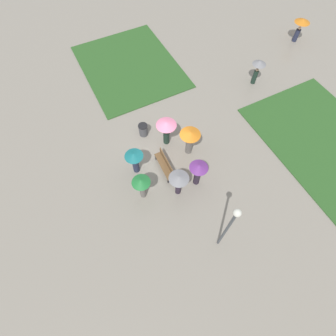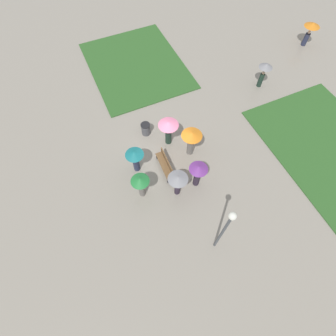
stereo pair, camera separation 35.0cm
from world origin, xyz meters
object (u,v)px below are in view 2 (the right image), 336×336
crowd_person_green (140,183)px  crowd_person_teal (135,158)px  park_bench (166,165)px  crowd_person_grey (178,181)px  lone_walker_near_lawn (311,29)px  crowd_person_purple (198,172)px  lone_walker_mid_plaza (264,70)px  crowd_person_orange (191,139)px  lamp_post (225,228)px  crowd_person_pink (168,128)px  trash_bin (146,129)px

crowd_person_green → crowd_person_teal: 1.67m
crowd_person_green → park_bench: bearing=126.8°
crowd_person_grey → lone_walker_near_lawn: bearing=123.8°
crowd_person_teal → crowd_person_purple: crowd_person_purple is taller
park_bench → lone_walker_mid_plaza: lone_walker_mid_plaza is taller
crowd_person_orange → lone_walker_near_lawn: (-5.53, 13.01, 0.01)m
lamp_post → crowd_person_grey: bearing=-172.2°
park_bench → crowd_person_teal: crowd_person_teal is taller
crowd_person_pink → crowd_person_purple: 3.28m
park_bench → crowd_person_teal: (-0.71, -1.53, 0.75)m
trash_bin → lone_walker_near_lawn: (-3.10, 14.88, 0.94)m
crowd_person_pink → lone_walker_mid_plaza: (-1.85, 7.95, -0.06)m
crowd_person_pink → lone_walker_mid_plaza: bearing=-177.5°
crowd_person_grey → lone_walker_mid_plaza: bearing=126.7°
park_bench → crowd_person_grey: bearing=0.7°
crowd_person_grey → lone_walker_near_lawn: (-7.65, 14.85, 0.01)m
crowd_person_teal → trash_bin: bearing=-136.5°
crowd_person_pink → lone_walker_near_lawn: 14.53m
crowd_person_pink → lone_walker_mid_plaza: size_ratio=1.02×
lone_walker_mid_plaza → park_bench: bearing=-159.6°
lone_walker_near_lawn → crowd_person_grey: bearing=170.5°
lamp_post → crowd_person_orange: size_ratio=2.35×
trash_bin → crowd_person_green: size_ratio=0.46×
crowd_person_green → crowd_person_pink: bearing=143.6°
lone_walker_near_lawn → lone_walker_mid_plaza: bearing=165.7°
crowd_person_purple → lone_walker_mid_plaza: size_ratio=1.01×
crowd_person_purple → trash_bin: bearing=8.0°
crowd_person_teal → park_bench: bearing=141.8°
crowd_person_orange → lone_walker_mid_plaza: (-3.08, 7.08, -0.01)m
park_bench → lone_walker_near_lawn: bearing=114.2°
park_bench → lone_walker_mid_plaza: size_ratio=1.05×
crowd_person_green → crowd_person_orange: 3.91m
trash_bin → crowd_person_teal: size_ratio=0.47×
trash_bin → crowd_person_green: bearing=-24.6°
crowd_person_teal → lone_walker_near_lawn: (-5.31, 16.34, 0.14)m
crowd_person_teal → lone_walker_near_lawn: lone_walker_near_lawn is taller
lamp_post → crowd_person_teal: size_ratio=2.55×
trash_bin → crowd_person_teal: crowd_person_teal is taller
lone_walker_mid_plaza → crowd_person_grey: bearing=-151.3°
lone_walker_mid_plaza → lone_walker_near_lawn: (-2.45, 5.93, 0.02)m
park_bench → crowd_person_pink: size_ratio=1.03×
crowd_person_orange → lone_walker_mid_plaza: 7.72m
crowd_person_grey → park_bench: bearing=-174.9°
trash_bin → crowd_person_grey: size_ratio=0.46×
crowd_person_green → lone_walker_near_lawn: 18.04m
trash_bin → lone_walker_mid_plaza: bearing=94.1°
park_bench → lamp_post: bearing=7.0°
lamp_post → trash_bin: (-7.96, -0.50, -2.44)m
crowd_person_orange → crowd_person_purple: bearing=-132.0°
crowd_person_purple → lone_walker_near_lawn: 15.61m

